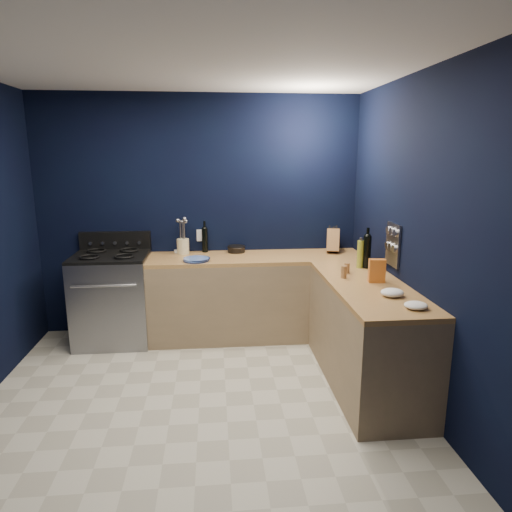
{
  "coord_description": "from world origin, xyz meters",
  "views": [
    {
      "loc": [
        0.15,
        -3.27,
        1.98
      ],
      "look_at": [
        0.55,
        1.0,
        1.0
      ],
      "focal_mm": 31.81,
      "sensor_mm": 36.0,
      "label": 1
    }
  ],
  "objects": [
    {
      "name": "cab_back",
      "position": [
        0.6,
        1.44,
        0.43
      ],
      "size": [
        2.3,
        0.63,
        0.86
      ],
      "primitive_type": "cube",
      "color": "#887051",
      "rests_on": "floor"
    },
    {
      "name": "crouton_bag",
      "position": [
        1.52,
        0.34,
        1.0
      ],
      "size": [
        0.14,
        0.08,
        0.2
      ],
      "primitive_type": "cube",
      "rotation": [
        0.0,
        0.0,
        -0.13
      ],
      "color": "#B23A0F",
      "rests_on": "top_right"
    },
    {
      "name": "cooktop",
      "position": [
        -0.93,
        1.42,
        0.94
      ],
      "size": [
        0.76,
        0.66,
        0.03
      ],
      "primitive_type": "cube",
      "color": "black",
      "rests_on": "gas_range"
    },
    {
      "name": "utensil_crock",
      "position": [
        -0.19,
        1.62,
        0.98
      ],
      "size": [
        0.18,
        0.18,
        0.17
      ],
      "primitive_type": "cylinder",
      "rotation": [
        0.0,
        0.0,
        0.42
      ],
      "color": "beige",
      "rests_on": "top_back"
    },
    {
      "name": "oven_door",
      "position": [
        -0.93,
        1.1,
        0.45
      ],
      "size": [
        0.59,
        0.02,
        0.42
      ],
      "primitive_type": "cube",
      "color": "black",
      "rests_on": "gas_range"
    },
    {
      "name": "spice_panel",
      "position": [
        1.74,
        0.55,
        1.18
      ],
      "size": [
        0.02,
        0.28,
        0.38
      ],
      "primitive_type": "cube",
      "color": "gray",
      "rests_on": "wall_right"
    },
    {
      "name": "wall_front",
      "position": [
        0.0,
        -1.76,
        1.3
      ],
      "size": [
        3.5,
        0.02,
        2.6
      ],
      "primitive_type": "cube",
      "color": "black",
      "rests_on": "ground"
    },
    {
      "name": "towel_front",
      "position": [
        1.5,
        -0.05,
        0.93
      ],
      "size": [
        0.21,
        0.19,
        0.06
      ],
      "primitive_type": "ellipsoid",
      "rotation": [
        0.0,
        0.0,
        0.21
      ],
      "color": "white",
      "rests_on": "top_right"
    },
    {
      "name": "gas_range",
      "position": [
        -0.93,
        1.42,
        0.46
      ],
      "size": [
        0.76,
        0.66,
        0.92
      ],
      "primitive_type": "cube",
      "color": "gray",
      "rests_on": "floor"
    },
    {
      "name": "spice_jar_near",
      "position": [
        1.28,
        0.5,
        0.95
      ],
      "size": [
        0.06,
        0.06,
        0.11
      ],
      "primitive_type": "cylinder",
      "rotation": [
        0.0,
        0.0,
        -0.31
      ],
      "color": "olive",
      "rests_on": "top_right"
    },
    {
      "name": "wine_bottle_back",
      "position": [
        0.04,
        1.69,
        1.03
      ],
      "size": [
        0.07,
        0.07,
        0.27
      ],
      "primitive_type": "cylinder",
      "rotation": [
        0.0,
        0.0,
        -0.09
      ],
      "color": "black",
      "rests_on": "top_back"
    },
    {
      "name": "spice_jar_far",
      "position": [
        1.35,
        0.65,
        0.95
      ],
      "size": [
        0.05,
        0.05,
        0.1
      ],
      "primitive_type": "cylinder",
      "rotation": [
        0.0,
        0.0,
        -0.09
      ],
      "color": "olive",
      "rests_on": "top_right"
    },
    {
      "name": "top_right",
      "position": [
        1.44,
        0.29,
        0.88
      ],
      "size": [
        0.63,
        1.67,
        0.04
      ],
      "primitive_type": "cube",
      "color": "brown",
      "rests_on": "cab_right"
    },
    {
      "name": "wall_outlet",
      "position": [
        0.0,
        1.74,
        1.08
      ],
      "size": [
        0.09,
        0.02,
        0.13
      ],
      "primitive_type": "cube",
      "color": "white",
      "rests_on": "wall_back"
    },
    {
      "name": "wall_back",
      "position": [
        0.0,
        1.76,
        1.3
      ],
      "size": [
        3.5,
        0.02,
        2.6
      ],
      "primitive_type": "cube",
      "color": "black",
      "rests_on": "ground"
    },
    {
      "name": "plate_stack",
      "position": [
        -0.04,
        1.26,
        0.92
      ],
      "size": [
        0.3,
        0.3,
        0.03
      ],
      "primitive_type": "cylinder",
      "rotation": [
        0.0,
        0.0,
        0.16
      ],
      "color": "teal",
      "rests_on": "top_back"
    },
    {
      "name": "cab_right",
      "position": [
        1.44,
        0.29,
        0.43
      ],
      "size": [
        0.63,
        1.67,
        0.86
      ],
      "primitive_type": "cube",
      "color": "#887051",
      "rests_on": "floor"
    },
    {
      "name": "ramekin",
      "position": [
        -0.26,
        1.69,
        0.92
      ],
      "size": [
        0.1,
        0.1,
        0.03
      ],
      "primitive_type": "cylinder",
      "rotation": [
        0.0,
        0.0,
        -0.31
      ],
      "color": "white",
      "rests_on": "top_back"
    },
    {
      "name": "wall_right",
      "position": [
        1.76,
        0.0,
        1.3
      ],
      "size": [
        0.02,
        3.5,
        2.6
      ],
      "primitive_type": "cube",
      "color": "black",
      "rests_on": "ground"
    },
    {
      "name": "floor",
      "position": [
        0.0,
        0.0,
        -0.01
      ],
      "size": [
        3.5,
        3.5,
        0.02
      ],
      "primitive_type": "cube",
      "color": "#BAB5A4",
      "rests_on": "ground"
    },
    {
      "name": "lemon_basket",
      "position": [
        0.39,
        1.64,
        0.94
      ],
      "size": [
        0.2,
        0.2,
        0.07
      ],
      "primitive_type": "cylinder",
      "rotation": [
        0.0,
        0.0,
        -0.07
      ],
      "color": "black",
      "rests_on": "top_back"
    },
    {
      "name": "ceiling",
      "position": [
        0.0,
        0.0,
        2.61
      ],
      "size": [
        3.5,
        3.5,
        0.02
      ],
      "primitive_type": "cube",
      "color": "silver",
      "rests_on": "ground"
    },
    {
      "name": "wine_bottle_right",
      "position": [
        1.6,
        0.83,
        1.05
      ],
      "size": [
        0.09,
        0.09,
        0.31
      ],
      "primitive_type": "cylinder",
      "rotation": [
        0.0,
        0.0,
        0.18
      ],
      "color": "black",
      "rests_on": "top_right"
    },
    {
      "name": "oil_bottle",
      "position": [
        1.54,
        0.84,
        1.03
      ],
      "size": [
        0.08,
        0.08,
        0.27
      ],
      "primitive_type": "cylinder",
      "rotation": [
        0.0,
        0.0,
        -0.27
      ],
      "color": "olive",
      "rests_on": "top_right"
    },
    {
      "name": "towel_end",
      "position": [
        1.56,
        -0.34,
        0.93
      ],
      "size": [
        0.21,
        0.2,
        0.05
      ],
      "primitive_type": "ellipsoid",
      "rotation": [
        0.0,
        0.0,
        0.33
      ],
      "color": "white",
      "rests_on": "top_right"
    },
    {
      "name": "backguard",
      "position": [
        -0.93,
        1.72,
        1.04
      ],
      "size": [
        0.76,
        0.06,
        0.2
      ],
      "primitive_type": "cube",
      "color": "black",
      "rests_on": "gas_range"
    },
    {
      "name": "knife_block",
      "position": [
        1.46,
        1.56,
        1.02
      ],
      "size": [
        0.2,
        0.31,
        0.3
      ],
      "primitive_type": "cube",
      "rotation": [
        -0.31,
        0.0,
        -0.25
      ],
      "color": "brown",
      "rests_on": "top_back"
    },
    {
      "name": "top_back",
      "position": [
        0.6,
        1.44,
        0.88
      ],
      "size": [
        2.3,
        0.63,
        0.04
      ],
      "primitive_type": "cube",
      "color": "brown",
      "rests_on": "cab_back"
    }
  ]
}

